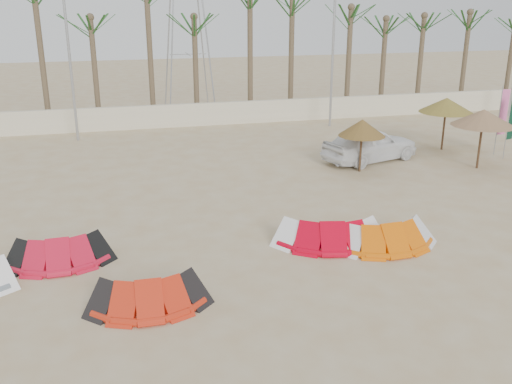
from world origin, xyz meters
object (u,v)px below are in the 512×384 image
object	(u,v)px
kite_red_left	(59,248)
kite_red_right	(327,229)
parasol_left	(362,128)
kite_red_mid	(148,289)
car	(370,144)
kite_orange	(383,231)
parasol_right	(446,105)
parasol_mid	(483,118)

from	to	relation	value
kite_red_left	kite_red_right	size ratio (longest dim) A/B	0.82
kite_red_left	parasol_left	size ratio (longest dim) A/B	1.30
parasol_left	kite_red_mid	bearing A→B (deg)	-136.80
kite_red_left	car	xyz separation A→B (m)	(12.96, 7.41, 0.37)
kite_red_mid	car	xyz separation A→B (m)	(10.72, 10.44, 0.37)
kite_red_mid	kite_orange	distance (m)	7.37
parasol_left	kite_red_right	bearing A→B (deg)	-121.55
kite_red_mid	car	distance (m)	14.97
parasol_right	parasol_left	bearing A→B (deg)	-155.97
parasol_mid	parasol_right	bearing A→B (deg)	85.63
kite_orange	parasol_right	size ratio (longest dim) A/B	1.24
parasol_left	car	xyz separation A→B (m)	(1.11, 1.42, -1.12)
kite_red_mid	car	world-z (taller)	car
kite_orange	parasol_left	world-z (taller)	parasol_left
kite_orange	parasol_mid	size ratio (longest dim) A/B	1.19
kite_red_right	kite_orange	distance (m)	1.69
kite_red_mid	kite_orange	xyz separation A→B (m)	(7.14, 1.83, 0.00)
parasol_right	kite_red_mid	bearing A→B (deg)	-142.74
kite_red_right	parasol_mid	bearing A→B (deg)	32.06
kite_red_right	parasol_left	size ratio (longest dim) A/B	1.58
kite_red_right	kite_orange	world-z (taller)	same
parasol_left	parasol_right	xyz separation A→B (m)	(5.44, 2.42, 0.28)
kite_red_mid	parasol_left	size ratio (longest dim) A/B	1.29
kite_red_right	car	world-z (taller)	car
kite_red_right	kite_orange	bearing A→B (deg)	-21.10
kite_red_left	kite_red_mid	world-z (taller)	same
kite_red_left	parasol_mid	world-z (taller)	parasol_mid
kite_red_mid	parasol_mid	size ratio (longest dim) A/B	1.10
parasol_left	parasol_mid	bearing A→B (deg)	-8.81
parasol_mid	parasol_right	world-z (taller)	parasol_mid
kite_red_left	kite_red_mid	bearing A→B (deg)	-53.60
car	parasol_right	bearing A→B (deg)	-94.58
parasol_right	kite_orange	bearing A→B (deg)	-129.43
kite_orange	parasol_right	bearing A→B (deg)	50.57
parasol_right	kite_red_left	bearing A→B (deg)	-154.03
kite_red_right	parasol_mid	size ratio (longest dim) A/B	1.35
kite_red_left	kite_orange	size ratio (longest dim) A/B	0.93
kite_red_mid	parasol_mid	xyz separation A→B (m)	(14.81, 8.22, 1.82)
kite_red_left	parasol_left	distance (m)	13.36
kite_red_left	parasol_mid	distance (m)	17.91
parasol_mid	parasol_right	size ratio (longest dim) A/B	1.04
kite_red_right	car	xyz separation A→B (m)	(5.15, 8.01, 0.37)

